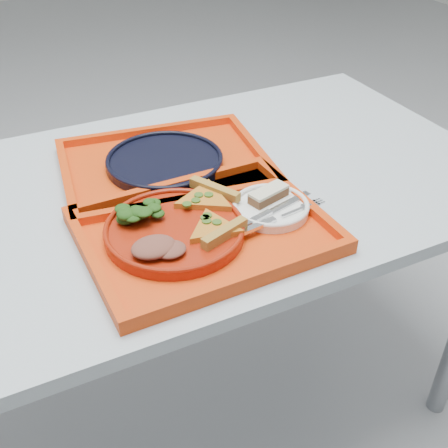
{
  "coord_description": "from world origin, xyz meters",
  "views": [
    {
      "loc": [
        -0.28,
        -0.97,
        1.39
      ],
      "look_at": [
        0.09,
        -0.2,
        0.78
      ],
      "focal_mm": 45.0,
      "sensor_mm": 36.0,
      "label": 1
    }
  ],
  "objects_px": {
    "tray_main": "(204,233)",
    "tray_far": "(165,168)",
    "dinner_plate": "(175,232)",
    "navy_plate": "(165,162)",
    "dessert_bar": "(269,194)"
  },
  "relations": [
    {
      "from": "tray_main",
      "to": "navy_plate",
      "type": "xyz_separation_m",
      "value": [
        0.02,
        0.26,
        0.01
      ]
    },
    {
      "from": "tray_main",
      "to": "navy_plate",
      "type": "bearing_deg",
      "value": 83.77
    },
    {
      "from": "tray_main",
      "to": "tray_far",
      "type": "bearing_deg",
      "value": 83.77
    },
    {
      "from": "dinner_plate",
      "to": "dessert_bar",
      "type": "height_order",
      "value": "dessert_bar"
    },
    {
      "from": "tray_main",
      "to": "dessert_bar",
      "type": "bearing_deg",
      "value": 7.58
    },
    {
      "from": "dinner_plate",
      "to": "dessert_bar",
      "type": "xyz_separation_m",
      "value": [
        0.21,
        0.01,
        0.02
      ]
    },
    {
      "from": "tray_main",
      "to": "dessert_bar",
      "type": "distance_m",
      "value": 0.16
    },
    {
      "from": "tray_far",
      "to": "dinner_plate",
      "type": "distance_m",
      "value": 0.27
    },
    {
      "from": "tray_main",
      "to": "tray_far",
      "type": "relative_size",
      "value": 1.0
    },
    {
      "from": "tray_main",
      "to": "navy_plate",
      "type": "relative_size",
      "value": 1.73
    },
    {
      "from": "navy_plate",
      "to": "dessert_bar",
      "type": "relative_size",
      "value": 2.88
    },
    {
      "from": "dinner_plate",
      "to": "dessert_bar",
      "type": "relative_size",
      "value": 2.88
    },
    {
      "from": "tray_far",
      "to": "navy_plate",
      "type": "relative_size",
      "value": 1.73
    },
    {
      "from": "navy_plate",
      "to": "dessert_bar",
      "type": "xyz_separation_m",
      "value": [
        0.13,
        -0.24,
        0.02
      ]
    },
    {
      "from": "tray_far",
      "to": "dessert_bar",
      "type": "relative_size",
      "value": 4.99
    }
  ]
}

